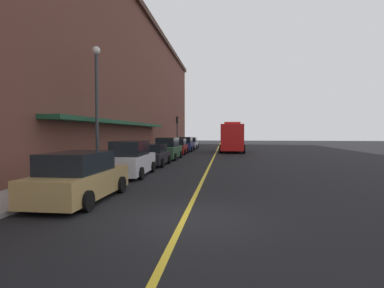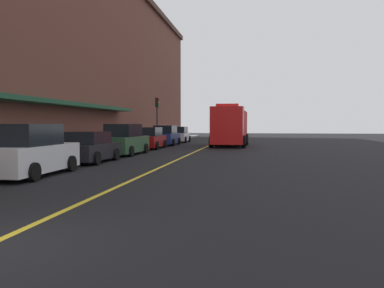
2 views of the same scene
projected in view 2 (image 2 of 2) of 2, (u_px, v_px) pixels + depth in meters
The scene contains 14 objects.
ground_plane at pixel (201, 149), 30.83m from camera, with size 112.00×112.00×0.00m, color black.
sidewalk_left at pixel (123, 147), 31.80m from camera, with size 2.40×70.00×0.15m, color gray.
lane_center_stripe at pixel (201, 149), 30.83m from camera, with size 0.16×70.00×0.01m, color gold.
brick_building_left at pixel (35, 50), 31.50m from camera, with size 12.38×64.00×15.42m.
parked_car_1 at pixel (30, 152), 14.74m from camera, with size 2.08×4.74×1.91m.
parked_car_2 at pixel (89, 148), 19.98m from camera, with size 2.01×4.17×1.54m.
parked_car_3 at pixel (125, 141), 25.07m from camera, with size 2.05×4.84×1.92m.
parked_car_4 at pixel (150, 139), 31.28m from camera, with size 2.03×4.59×1.67m.
parked_car_5 at pixel (166, 136), 36.59m from camera, with size 2.14×4.54×1.80m.
parked_car_6 at pixel (179, 135), 42.63m from camera, with size 2.10×4.21×1.65m.
fire_truck at pixel (230, 127), 35.04m from camera, with size 3.04×7.83×3.54m.
parking_meter_0 at pixel (128, 136), 30.11m from camera, with size 0.14×0.18×1.33m.
parking_meter_2 at pixel (149, 134), 36.18m from camera, with size 0.14×0.18×1.33m.
traffic_light_near at pixel (157, 111), 38.81m from camera, with size 0.38×0.36×4.30m.
Camera 2 is at (4.15, -5.50, 1.90)m, focal length 37.66 mm.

